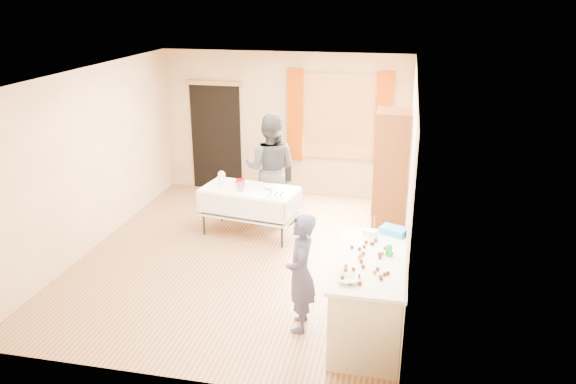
% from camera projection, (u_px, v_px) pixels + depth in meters
% --- Properties ---
extents(floor, '(4.50, 5.50, 0.02)m').
position_uv_depth(floor, '(244.00, 256.00, 8.09)').
color(floor, '#9E7047').
rests_on(floor, ground).
extents(ceiling, '(4.50, 5.50, 0.02)m').
position_uv_depth(ceiling, '(238.00, 72.00, 7.19)').
color(ceiling, white).
rests_on(ceiling, floor).
extents(wall_back, '(4.50, 0.02, 2.60)m').
position_uv_depth(wall_back, '(284.00, 125.00, 10.18)').
color(wall_back, tan).
rests_on(wall_back, floor).
extents(wall_front, '(4.50, 0.02, 2.60)m').
position_uv_depth(wall_front, '(155.00, 259.00, 5.10)').
color(wall_front, tan).
rests_on(wall_front, floor).
extents(wall_left, '(0.02, 5.50, 2.60)m').
position_uv_depth(wall_left, '(90.00, 160.00, 8.08)').
color(wall_left, tan).
rests_on(wall_left, floor).
extents(wall_right, '(0.02, 5.50, 2.60)m').
position_uv_depth(wall_right, '(410.00, 181.00, 7.20)').
color(wall_right, tan).
rests_on(wall_right, floor).
extents(window_frame, '(1.32, 0.06, 1.52)m').
position_uv_depth(window_frame, '(339.00, 117.00, 9.88)').
color(window_frame, olive).
rests_on(window_frame, wall_back).
extents(window_pane, '(1.20, 0.02, 1.40)m').
position_uv_depth(window_pane, '(339.00, 117.00, 9.87)').
color(window_pane, white).
rests_on(window_pane, wall_back).
extents(curtain_left, '(0.28, 0.06, 1.65)m').
position_uv_depth(curtain_left, '(295.00, 115.00, 9.99)').
color(curtain_left, '#943300').
rests_on(curtain_left, wall_back).
extents(curtain_right, '(0.28, 0.06, 1.65)m').
position_uv_depth(curtain_right, '(384.00, 119.00, 9.68)').
color(curtain_right, '#943300').
rests_on(curtain_right, wall_back).
extents(doorway, '(0.95, 0.04, 2.00)m').
position_uv_depth(doorway, '(216.00, 137.00, 10.51)').
color(doorway, black).
rests_on(doorway, floor).
extents(door_lintel, '(1.05, 0.06, 0.08)m').
position_uv_depth(door_lintel, '(213.00, 83.00, 10.13)').
color(door_lintel, olive).
rests_on(door_lintel, wall_back).
extents(cabinet, '(0.50, 0.60, 1.96)m').
position_uv_depth(cabinet, '(391.00, 175.00, 8.43)').
color(cabinet, brown).
rests_on(cabinet, floor).
extents(counter, '(0.77, 1.63, 0.91)m').
position_uv_depth(counter, '(369.00, 296.00, 6.13)').
color(counter, beige).
rests_on(counter, floor).
extents(party_table, '(1.57, 0.97, 0.75)m').
position_uv_depth(party_table, '(250.00, 207.00, 8.67)').
color(party_table, black).
rests_on(party_table, floor).
extents(chair, '(0.54, 0.54, 1.10)m').
position_uv_depth(chair, '(278.00, 195.00, 9.52)').
color(chair, black).
rests_on(chair, floor).
extents(girl, '(0.57, 0.44, 1.38)m').
position_uv_depth(girl, '(301.00, 273.00, 6.15)').
color(girl, '#2A294B').
rests_on(girl, floor).
extents(woman, '(0.89, 0.70, 1.78)m').
position_uv_depth(woman, '(271.00, 169.00, 9.05)').
color(woman, black).
rests_on(woman, floor).
extents(soda_can, '(0.09, 0.09, 0.12)m').
position_uv_depth(soda_can, '(389.00, 251.00, 6.02)').
color(soda_can, '#0B9B22').
rests_on(soda_can, counter).
extents(mixing_bowl, '(0.24, 0.24, 0.05)m').
position_uv_depth(mixing_bowl, '(347.00, 279.00, 5.49)').
color(mixing_bowl, white).
rests_on(mixing_bowl, counter).
extents(foam_block, '(0.18, 0.15, 0.08)m').
position_uv_depth(foam_block, '(370.00, 233.00, 6.50)').
color(foam_block, white).
rests_on(foam_block, counter).
extents(blue_basket, '(0.35, 0.30, 0.08)m').
position_uv_depth(blue_basket, '(393.00, 231.00, 6.57)').
color(blue_basket, '#2C8DDD').
rests_on(blue_basket, counter).
extents(pitcher, '(0.13, 0.13, 0.22)m').
position_uv_depth(pitcher, '(222.00, 180.00, 8.60)').
color(pitcher, silver).
rests_on(pitcher, party_table).
extents(cup_red, '(0.17, 0.17, 0.11)m').
position_uv_depth(cup_red, '(240.00, 183.00, 8.65)').
color(cup_red, '#AD031B').
rests_on(cup_red, party_table).
extents(cup_rainbow, '(0.12, 0.12, 0.11)m').
position_uv_depth(cup_rainbow, '(241.00, 187.00, 8.45)').
color(cup_rainbow, red).
rests_on(cup_rainbow, party_table).
extents(small_bowl, '(0.17, 0.17, 0.05)m').
position_uv_depth(small_bowl, '(270.00, 187.00, 8.55)').
color(small_bowl, white).
rests_on(small_bowl, party_table).
extents(pastry_tray, '(0.30, 0.23, 0.02)m').
position_uv_depth(pastry_tray, '(276.00, 195.00, 8.26)').
color(pastry_tray, white).
rests_on(pastry_tray, party_table).
extents(bottle, '(0.12, 0.12, 0.15)m').
position_uv_depth(bottle, '(222.00, 176.00, 8.90)').
color(bottle, white).
rests_on(bottle, party_table).
extents(cake_balls, '(0.51, 1.09, 0.04)m').
position_uv_depth(cake_balls, '(368.00, 261.00, 5.88)').
color(cake_balls, '#3F2314').
rests_on(cake_balls, counter).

